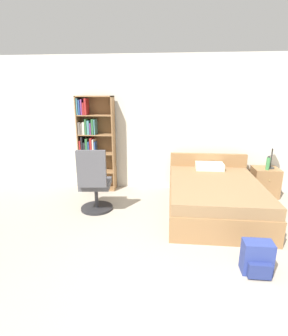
# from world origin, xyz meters

# --- Properties ---
(ground_plane) EXTENTS (14.00, 14.00, 0.00)m
(ground_plane) POSITION_xyz_m (0.00, 0.00, 0.00)
(ground_plane) COLOR #A39989
(wall_back) EXTENTS (9.00, 0.06, 2.60)m
(wall_back) POSITION_xyz_m (0.00, 3.23, 1.30)
(wall_back) COLOR silver
(wall_back) RESTS_ON ground_plane
(bookshelf) EXTENTS (0.70, 0.28, 1.85)m
(bookshelf) POSITION_xyz_m (-1.78, 3.00, 0.92)
(bookshelf) COLOR olive
(bookshelf) RESTS_ON ground_plane
(bed) EXTENTS (1.43, 1.94, 0.79)m
(bed) POSITION_xyz_m (0.48, 2.12, 0.28)
(bed) COLOR olive
(bed) RESTS_ON ground_plane
(office_chair) EXTENTS (0.53, 0.61, 1.08)m
(office_chair) POSITION_xyz_m (-1.45, 1.92, 0.48)
(office_chair) COLOR #232326
(office_chair) RESTS_ON ground_plane
(nightstand) EXTENTS (0.46, 0.44, 0.54)m
(nightstand) POSITION_xyz_m (1.55, 2.95, 0.27)
(nightstand) COLOR olive
(nightstand) RESTS_ON ground_plane
(table_lamp) EXTENTS (0.22, 0.22, 0.58)m
(table_lamp) POSITION_xyz_m (1.62, 2.95, 1.01)
(table_lamp) COLOR #333333
(table_lamp) RESTS_ON nightstand
(water_bottle) EXTENTS (0.07, 0.07, 0.26)m
(water_bottle) POSITION_xyz_m (1.53, 2.84, 0.67)
(water_bottle) COLOR #3F8C4C
(water_bottle) RESTS_ON nightstand
(backpack_blue) EXTENTS (0.31, 0.25, 0.37)m
(backpack_blue) POSITION_xyz_m (0.71, 0.60, 0.18)
(backpack_blue) COLOR navy
(backpack_blue) RESTS_ON ground_plane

